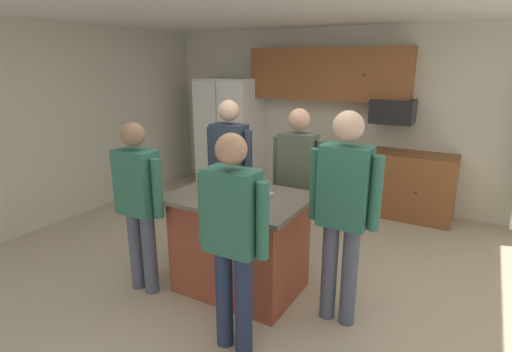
{
  "coord_description": "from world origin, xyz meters",
  "views": [
    {
      "loc": [
        1.71,
        -3.18,
        2.11
      ],
      "look_at": [
        -0.13,
        0.01,
        1.05
      ],
      "focal_mm": 28.09,
      "sensor_mm": 36.0,
      "label": 1
    }
  ],
  "objects": [
    {
      "name": "refrigerator",
      "position": [
        -2.0,
        2.38,
        0.92
      ],
      "size": [
        0.95,
        0.76,
        1.85
      ],
      "color": "white",
      "rests_on": "ground"
    },
    {
      "name": "person_guest_left",
      "position": [
        0.84,
        -0.29,
        1.03
      ],
      "size": [
        0.57,
        0.23,
        1.76
      ],
      "rotation": [
        0.0,
        0.0,
        3.13
      ],
      "color": "#4C5166",
      "rests_on": "ground"
    },
    {
      "name": "cabinet_run_lower",
      "position": [
        0.6,
        2.48,
        0.45
      ],
      "size": [
        1.8,
        0.63,
        0.9
      ],
      "color": "brown",
      "rests_on": "ground"
    },
    {
      "name": "glass_short_whisky",
      "position": [
        -0.45,
        -0.33,
        1.01
      ],
      "size": [
        0.07,
        0.07,
        0.14
      ],
      "color": "black",
      "rests_on": "kitchen_island"
    },
    {
      "name": "floor",
      "position": [
        0.0,
        0.0,
        0.0
      ],
      "size": [
        7.04,
        7.04,
        0.0
      ],
      "primitive_type": "plane",
      "color": "#B7A88E",
      "rests_on": "ground"
    },
    {
      "name": "side_wall_left",
      "position": [
        -3.2,
        0.0,
        1.3
      ],
      "size": [
        0.1,
        5.6,
        2.6
      ],
      "primitive_type": "cube",
      "color": "beige",
      "rests_on": "ground"
    },
    {
      "name": "back_wall",
      "position": [
        0.0,
        2.8,
        1.3
      ],
      "size": [
        6.4,
        0.1,
        2.6
      ],
      "primitive_type": "cube",
      "color": "beige",
      "rests_on": "ground"
    },
    {
      "name": "cabinet_run_upper",
      "position": [
        -0.4,
        2.6,
        1.93
      ],
      "size": [
        2.4,
        0.38,
        0.75
      ],
      "color": "brown"
    },
    {
      "name": "person_elder_center",
      "position": [
        -0.91,
        -0.76,
        0.92
      ],
      "size": [
        0.57,
        0.22,
        1.61
      ],
      "rotation": [
        0.0,
        0.0,
        0.54
      ],
      "color": "#4C5166",
      "rests_on": "ground"
    },
    {
      "name": "ceiling",
      "position": [
        0.0,
        0.0,
        2.6
      ],
      "size": [
        7.04,
        7.04,
        0.0
      ],
      "primitive_type": "plane",
      "color": "white"
    },
    {
      "name": "person_host_foreground",
      "position": [
        0.1,
        0.5,
        0.96
      ],
      "size": [
        0.57,
        0.22,
        1.66
      ],
      "rotation": [
        0.0,
        0.0,
        -1.85
      ],
      "color": "tan",
      "rests_on": "ground"
    },
    {
      "name": "microwave_over_range",
      "position": [
        0.6,
        2.5,
        1.45
      ],
      "size": [
        0.56,
        0.4,
        0.32
      ],
      "primitive_type": "cube",
      "color": "black"
    },
    {
      "name": "glass_pilsner",
      "position": [
        -0.46,
        -0.02,
        1.01
      ],
      "size": [
        0.06,
        0.06,
        0.13
      ],
      "color": "black",
      "rests_on": "kitchen_island"
    },
    {
      "name": "mug_blue_stoneware",
      "position": [
        -0.26,
        -0.12,
        0.99
      ],
      "size": [
        0.13,
        0.09,
        0.1
      ],
      "color": "white",
      "rests_on": "kitchen_island"
    },
    {
      "name": "person_guest_by_door",
      "position": [
        -0.67,
        0.38,
        1.0
      ],
      "size": [
        0.57,
        0.23,
        1.72
      ],
      "rotation": [
        0.0,
        0.0,
        -0.88
      ],
      "color": "tan",
      "rests_on": "ground"
    },
    {
      "name": "person_guest_right",
      "position": [
        0.28,
        -1.02,
        0.96
      ],
      "size": [
        0.57,
        0.22,
        1.66
      ],
      "rotation": [
        0.0,
        0.0,
        2.07
      ],
      "color": "#232D4C",
      "rests_on": "ground"
    },
    {
      "name": "glass_dark_ale",
      "position": [
        0.12,
        -0.59,
        1.0
      ],
      "size": [
        0.06,
        0.06,
        0.12
      ],
      "color": "black",
      "rests_on": "kitchen_island"
    },
    {
      "name": "serving_tray",
      "position": [
        -0.06,
        -0.32,
        0.96
      ],
      "size": [
        0.44,
        0.3,
        0.04
      ],
      "color": "#B7B7BC",
      "rests_on": "kitchen_island"
    },
    {
      "name": "kitchen_island",
      "position": [
        -0.13,
        -0.29,
        0.48
      ],
      "size": [
        1.23,
        0.91,
        0.94
      ],
      "color": "brown",
      "rests_on": "ground"
    }
  ]
}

